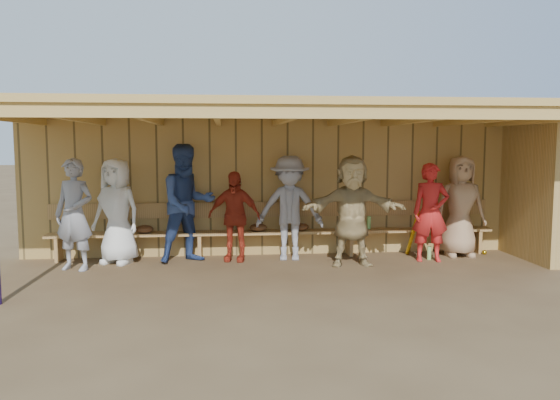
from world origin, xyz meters
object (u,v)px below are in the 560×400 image
Objects in this scene: player_a at (74,214)px; player_g at (431,212)px; bench at (276,226)px; player_f at (352,211)px; player_d at (234,216)px; player_c at (187,203)px; player_h at (460,206)px; player_b at (117,211)px; player_e at (290,208)px.

player_a is 5.65m from player_g.
player_g is 0.21× the size of bench.
player_d is at bearing 166.77° from player_f.
player_h is (4.62, -0.02, -0.10)m from player_c.
player_d is at bearing -22.06° from player_c.
player_b reaches higher than player_d.
player_b is at bearing -173.29° from bench.
player_c is at bearing 171.40° from player_f.
player_b is 1.05× the size of player_g.
bench is at bearing 146.36° from player_f.
player_a reaches higher than player_d.
player_h is at bearing 7.27° from player_e.
player_a is 0.98× the size of player_f.
player_d is at bearing -172.24° from player_e.
player_h is at bearing 24.74° from player_b.
player_d is 0.92× the size of player_g.
player_h is at bearing 17.88° from player_f.
player_e reaches higher than player_d.
player_g is at bearing 8.03° from player_d.
player_a is at bearing -178.37° from player_f.
player_a is 0.23× the size of bench.
player_f reaches higher than bench.
player_d is 3.86m from player_h.
player_a is 3.25m from bench.
player_e is at bearing -22.06° from player_c.
player_f is at bearing -163.16° from player_h.
bench is at bearing 131.89° from player_e.
player_h is (2.94, -0.02, -0.00)m from player_e.
player_c is at bearing -165.76° from player_d.
player_h reaches higher than player_d.
player_b is 2.80m from player_e.
player_g is at bearing -14.69° from bench.
bench is at bearing 174.28° from player_g.
player_h is at bearing 35.51° from player_g.
player_d is at bearing -156.85° from bench.
player_a is 1.16× the size of player_d.
player_b is at bearing 157.94° from player_c.
player_b is 1.89m from player_d.
player_c reaches higher than player_e.
player_f reaches higher than player_h.
player_a is 6.31m from player_h.
player_e is (2.80, 0.00, 0.02)m from player_b.
player_f reaches higher than player_a.
player_a is 1.73m from player_c.
player_h is (5.74, -0.02, 0.02)m from player_b.
player_e is at bearing 14.24° from player_d.
player_c is at bearing -178.07° from player_h.
player_d is at bearing 29.84° from player_a.
bench is (-0.21, 0.31, -0.34)m from player_e.
player_h is (0.65, 0.32, 0.06)m from player_g.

